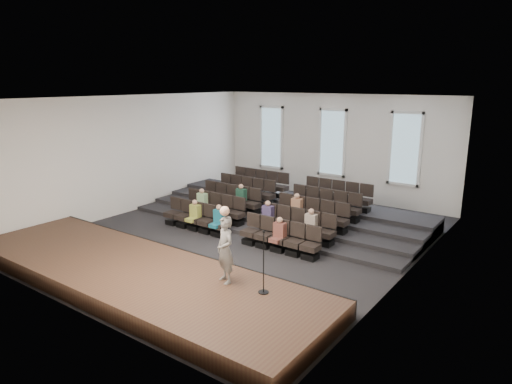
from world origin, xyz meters
TOP-DOWN VIEW (x-y plane):
  - ground at (0.00, 0.00)m, footprint 14.00×14.00m
  - ceiling at (0.00, 0.00)m, footprint 12.00×14.00m
  - wall_back at (0.00, 7.02)m, footprint 12.00×0.04m
  - wall_front at (0.00, -7.02)m, footprint 12.00×0.04m
  - wall_left at (-6.02, 0.00)m, footprint 0.04×14.00m
  - wall_right at (6.02, 0.00)m, footprint 0.04×14.00m
  - stage at (0.00, -5.10)m, footprint 11.80×3.60m
  - stage_lip at (0.00, -3.33)m, footprint 11.80×0.06m
  - risers at (0.00, 3.17)m, footprint 11.80×4.80m
  - seating_rows at (-0.00, 1.54)m, footprint 6.80×4.70m
  - windows at (0.00, 6.95)m, footprint 8.44×0.10m
  - audience at (0.00, 0.32)m, footprint 5.45×2.64m
  - speaker at (2.70, -4.33)m, footprint 0.76×0.65m
  - mic_stand at (3.85, -4.26)m, footprint 0.27×0.27m

SIDE VIEW (x-z plane):
  - ground at x=0.00m, z-range 0.00..0.00m
  - risers at x=0.00m, z-range -0.10..0.50m
  - stage at x=0.00m, z-range 0.00..0.50m
  - stage_lip at x=0.00m, z-range -0.01..0.51m
  - seating_rows at x=0.00m, z-range -0.15..1.52m
  - audience at x=0.00m, z-range 0.26..1.36m
  - mic_stand at x=3.85m, z-range 0.17..1.79m
  - speaker at x=2.70m, z-range 0.50..2.26m
  - wall_back at x=0.00m, z-range 0.00..5.00m
  - wall_front at x=0.00m, z-range 0.00..5.00m
  - wall_left at x=-6.02m, z-range 0.00..5.00m
  - wall_right at x=6.02m, z-range 0.00..5.00m
  - windows at x=0.00m, z-range 1.08..4.32m
  - ceiling at x=0.00m, z-range 5.00..5.02m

